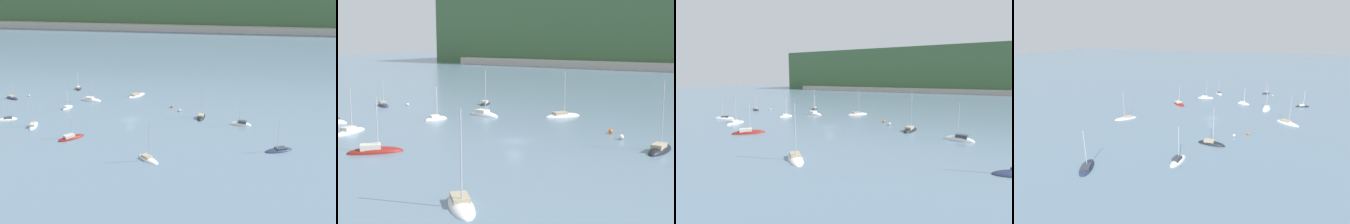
{
  "view_description": "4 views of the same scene",
  "coord_description": "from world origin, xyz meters",
  "views": [
    {
      "loc": [
        30.55,
        -130.54,
        48.85
      ],
      "look_at": [
        11.57,
        0.13,
        3.09
      ],
      "focal_mm": 50.0,
      "sensor_mm": 36.0,
      "label": 1
    },
    {
      "loc": [
        37.24,
        -61.37,
        16.23
      ],
      "look_at": [
        -10.81,
        14.77,
        1.65
      ],
      "focal_mm": 50.0,
      "sensor_mm": 36.0,
      "label": 2
    },
    {
      "loc": [
        38.4,
        -60.38,
        13.88
      ],
      "look_at": [
        1.52,
        5.68,
        3.54
      ],
      "focal_mm": 28.0,
      "sensor_mm": 36.0,
      "label": 3
    },
    {
      "loc": [
        83.53,
        20.14,
        28.54
      ],
      "look_at": [
        4.21,
        -9.19,
        2.49
      ],
      "focal_mm": 28.0,
      "sensor_mm": 36.0,
      "label": 4
    }
  ],
  "objects": [
    {
      "name": "sailboat_4",
      "position": [
        10.59,
        -27.28,
        0.11
      ],
      "size": [
        7.13,
        6.86,
        10.26
      ],
      "rotation": [
        0.0,
        0.0,
        5.54
      ],
      "color": "white",
      "rests_on": "ground_plane"
    },
    {
      "name": "sailboat_9",
      "position": [
        -22.75,
        7.8,
        0.1
      ],
      "size": [
        2.97,
        5.24,
        7.3
      ],
      "rotation": [
        0.0,
        0.0,
        1.27
      ],
      "color": "white",
      "rests_on": "ground_plane"
    },
    {
      "name": "sailboat_11",
      "position": [
        33.21,
        0.56,
        0.11
      ],
      "size": [
        6.68,
        3.03,
        9.29
      ],
      "rotation": [
        0.0,
        0.0,
        3.0
      ],
      "color": "white",
      "rests_on": "ground_plane"
    },
    {
      "name": "mooring_buoy_1",
      "position": [
        -40.78,
        18.61,
        0.33
      ],
      "size": [
        0.66,
        0.66,
        0.66
      ],
      "color": "white",
      "rests_on": "ground_plane"
    },
    {
      "name": "sailboat_2",
      "position": [
        -37.22,
        -5.68,
        0.06
      ],
      "size": [
        6.46,
        5.02,
        7.18
      ],
      "rotation": [
        0.0,
        0.0,
        3.69
      ],
      "color": "white",
      "rests_on": "ground_plane"
    },
    {
      "name": "sailboat_5",
      "position": [
        42.88,
        -17.12,
        0.07
      ],
      "size": [
        8.19,
        5.93,
        9.09
      ],
      "rotation": [
        0.0,
        0.0,
        3.6
      ],
      "color": "#232D4C",
      "rests_on": "ground_plane"
    },
    {
      "name": "mooring_buoy_2",
      "position": [
        13.9,
        10.13,
        0.39
      ],
      "size": [
        0.79,
        0.79,
        0.79
      ],
      "color": "white",
      "rests_on": "ground_plane"
    },
    {
      "name": "shore_town_strip",
      "position": [
        0.0,
        165.71,
        1.88
      ],
      "size": [
        273.06,
        6.0,
        3.77
      ],
      "color": "beige",
      "rests_on": "ground_plane"
    },
    {
      "name": "sailboat_7",
      "position": [
        -26.56,
        30.29,
        0.1
      ],
      "size": [
        3.68,
        5.8,
        6.79
      ],
      "rotation": [
        0.0,
        0.0,
        1.92
      ],
      "color": "black",
      "rests_on": "ground_plane"
    },
    {
      "name": "sailboat_1",
      "position": [
        -12.87,
        -16.83,
        0.11
      ],
      "size": [
        7.21,
        7.54,
        8.8
      ],
      "rotation": [
        0.0,
        0.0,
        0.83
      ],
      "color": "maroon",
      "rests_on": "ground_plane"
    },
    {
      "name": "ground_plane",
      "position": [
        0.0,
        0.0,
        0.0
      ],
      "size": [
        600.0,
        600.0,
        0.0
      ],
      "primitive_type": "plane",
      "color": "slate"
    },
    {
      "name": "sailboat_0",
      "position": [
        -17.69,
        17.15,
        0.1
      ],
      "size": [
        7.66,
        3.74,
        10.29
      ],
      "rotation": [
        0.0,
        0.0,
        6.13
      ],
      "color": "white",
      "rests_on": "ground_plane"
    },
    {
      "name": "mooring_buoy_0",
      "position": [
        10.87,
        13.62,
        0.38
      ],
      "size": [
        0.76,
        0.76,
        0.76
      ],
      "color": "orange",
      "rests_on": "ground_plane"
    },
    {
      "name": "sailboat_3",
      "position": [
        -26.98,
        -9.44,
        0.11
      ],
      "size": [
        3.26,
        7.22,
        8.3
      ],
      "rotation": [
        0.0,
        0.0,
        1.75
      ],
      "color": "silver",
      "rests_on": "ground_plane"
    },
    {
      "name": "sailboat_10",
      "position": [
        -3.3,
        24.48,
        0.09
      ],
      "size": [
        6.53,
        8.07,
        9.85
      ],
      "rotation": [
        0.0,
        0.0,
        0.99
      ],
      "color": "silver",
      "rests_on": "ground_plane"
    },
    {
      "name": "sailboat_6",
      "position": [
        21.16,
        5.33,
        0.11
      ],
      "size": [
        2.76,
        7.57,
        11.11
      ],
      "rotation": [
        0.0,
        0.0,
        1.5
      ],
      "color": "black",
      "rests_on": "ground_plane"
    },
    {
      "name": "sailboat_8",
      "position": [
        -45.51,
        15.37,
        0.09
      ],
      "size": [
        6.09,
        4.64,
        6.91
      ],
      "rotation": [
        0.0,
        0.0,
        5.77
      ],
      "color": "#232D4C",
      "rests_on": "ground_plane"
    }
  ]
}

